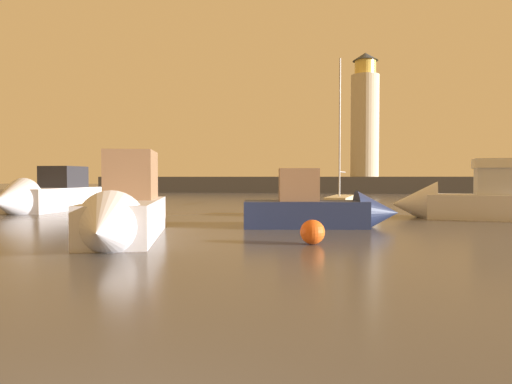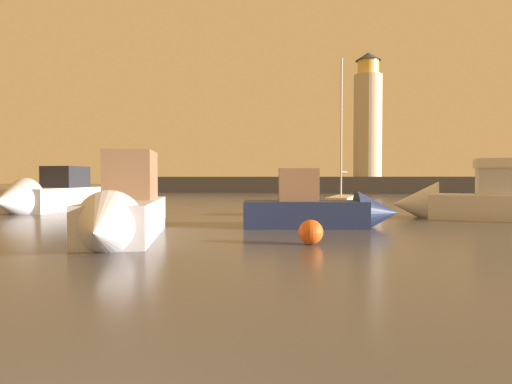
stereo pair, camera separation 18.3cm
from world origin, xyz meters
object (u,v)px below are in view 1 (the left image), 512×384
Objects in this scene: motorboat_1 at (44,196)px; motorboat_3 at (124,210)px; motorboat_2 at (327,210)px; mooring_buoy at (312,232)px; sailboat_moored at (340,200)px; motorboat_0 at (469,200)px; lighthouse at (365,118)px.

motorboat_1 is 1.10× the size of motorboat_3.
motorboat_2 reaches higher than mooring_buoy.
mooring_buoy is (17.39, -11.69, -0.57)m from motorboat_1.
sailboat_moored reaches higher than motorboat_3.
motorboat_3 is at bearing -46.73° from motorboat_1.
motorboat_2 is (-7.28, -5.28, -0.22)m from motorboat_0.
motorboat_2 is (-4.73, -44.42, -9.48)m from lighthouse.
mooring_buoy is (-0.40, -5.25, -0.36)m from motorboat_2.
sailboat_moored is (18.66, 7.79, -0.47)m from motorboat_1.
motorboat_1 is at bearing -120.67° from lighthouse.
motorboat_0 is 9.00m from motorboat_2.
motorboat_2 is at bearing -144.07° from motorboat_0.
motorboat_2 is at bearing -96.08° from lighthouse.
motorboat_1 is 0.87× the size of sailboat_moored.
motorboat_2 is 8.62× the size of mooring_buoy.
motorboat_1 is at bearing 177.35° from motorboat_0.
motorboat_0 reaches higher than motorboat_2.
lighthouse is at bearing 76.87° from motorboat_3.
motorboat_0 is (2.55, -39.14, -9.26)m from lighthouse.
motorboat_3 is at bearing -142.82° from motorboat_2.
lighthouse is at bearing 59.33° from motorboat_1.
sailboat_moored is at bearing 86.24° from mooring_buoy.
lighthouse reaches higher than mooring_buoy.
motorboat_0 is at bearing -2.65° from motorboat_1.
lighthouse is 1.96× the size of motorboat_0.
mooring_buoy is at bearing -33.92° from motorboat_1.
motorboat_1 is at bearing 146.08° from mooring_buoy.
sailboat_moored is at bearing -97.28° from lighthouse.
lighthouse is 45.66m from motorboat_2.
mooring_buoy is at bearing -126.13° from motorboat_0.
sailboat_moored reaches higher than motorboat_1.
motorboat_2 is (17.79, -6.44, -0.21)m from motorboat_1.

